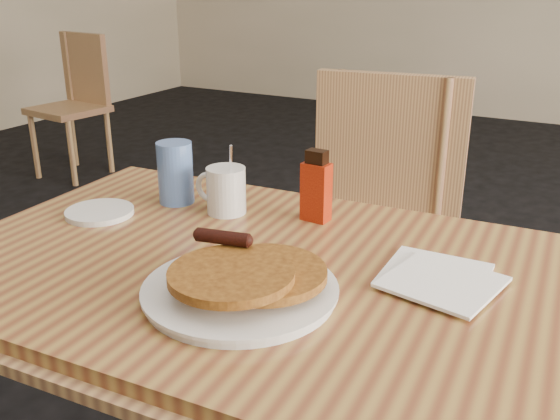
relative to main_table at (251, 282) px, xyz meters
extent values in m
cube|color=#A27939|center=(0.00, 0.00, 0.02)|extent=(1.19, 0.83, 0.04)
cube|color=tan|center=(0.00, 0.00, 0.01)|extent=(1.23, 0.87, 0.02)
cube|color=tan|center=(-0.03, 0.63, -0.23)|extent=(0.49, 0.49, 0.04)
cube|color=tan|center=(-0.03, 0.83, 0.03)|extent=(0.44, 0.10, 0.48)
cylinder|color=tan|center=(-0.21, 0.45, -0.48)|extent=(0.04, 0.04, 0.45)
cylinder|color=tan|center=(0.15, 0.81, -0.48)|extent=(0.04, 0.04, 0.45)
cube|color=tan|center=(-2.51, 1.91, -0.28)|extent=(0.44, 0.44, 0.04)
cube|color=tan|center=(-2.51, 2.09, -0.04)|extent=(0.40, 0.09, 0.44)
cylinder|color=tan|center=(-2.67, 1.74, -0.50)|extent=(0.04, 0.04, 0.41)
cylinder|color=tan|center=(-2.35, 2.07, -0.50)|extent=(0.04, 0.04, 0.41)
cylinder|color=white|center=(0.05, -0.12, 0.05)|extent=(0.31, 0.31, 0.02)
cylinder|color=white|center=(0.05, -0.12, 0.06)|extent=(0.32, 0.32, 0.01)
cylinder|color=#975F1F|center=(0.03, -0.10, 0.07)|extent=(0.20, 0.20, 0.01)
cylinder|color=#975F1F|center=(0.09, -0.10, 0.08)|extent=(0.20, 0.20, 0.01)
cylinder|color=#975F1F|center=(0.06, -0.15, 0.10)|extent=(0.20, 0.20, 0.01)
cylinder|color=black|center=(-0.01, -0.08, 0.12)|extent=(0.10, 0.04, 0.02)
cylinder|color=white|center=(-0.17, 0.19, 0.09)|extent=(0.09, 0.09, 0.10)
torus|color=white|center=(-0.22, 0.19, 0.09)|extent=(0.07, 0.01, 0.07)
cylinder|color=black|center=(-0.17, 0.19, 0.14)|extent=(0.08, 0.08, 0.01)
cylinder|color=silver|center=(-0.16, 0.19, 0.13)|extent=(0.04, 0.04, 0.15)
cube|color=maroon|center=(0.02, 0.24, 0.11)|extent=(0.06, 0.04, 0.13)
cube|color=black|center=(0.02, 0.24, 0.18)|extent=(0.04, 0.03, 0.03)
cube|color=white|center=(0.31, 0.10, 0.05)|extent=(0.17, 0.17, 0.01)
cube|color=white|center=(0.33, 0.07, 0.05)|extent=(0.20, 0.20, 0.01)
cylinder|color=#5074BC|center=(-0.31, 0.19, 0.11)|extent=(0.10, 0.10, 0.14)
cylinder|color=white|center=(-0.41, 0.04, 0.05)|extent=(0.18, 0.18, 0.01)
camera|label=1|loc=(0.54, -0.88, 0.54)|focal=40.00mm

